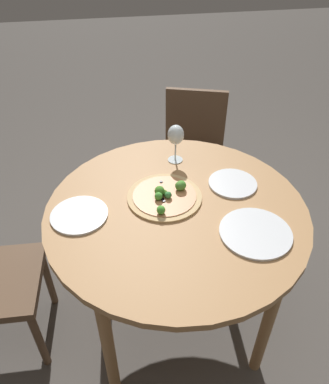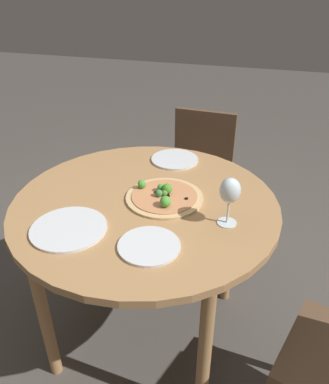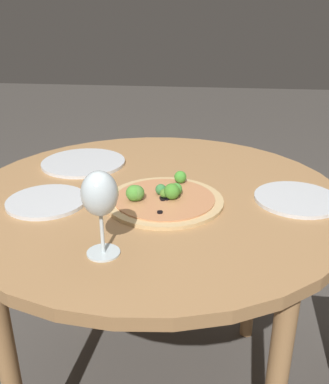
% 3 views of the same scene
% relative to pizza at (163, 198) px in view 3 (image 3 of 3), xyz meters
% --- Properties ---
extents(dining_table, '(1.05, 1.05, 0.76)m').
position_rel_pizza_xyz_m(dining_table, '(-0.03, 0.07, -0.10)').
color(dining_table, '#A87A4C').
rests_on(dining_table, ground_plane).
extents(pizza, '(0.31, 0.31, 0.06)m').
position_rel_pizza_xyz_m(pizza, '(0.00, 0.00, 0.00)').
color(pizza, tan).
rests_on(pizza, dining_table).
extents(wine_glass, '(0.07, 0.07, 0.18)m').
position_rel_pizza_xyz_m(wine_glass, '(-0.09, -0.26, 0.12)').
color(wine_glass, silver).
rests_on(wine_glass, dining_table).
extents(plate_near, '(0.27, 0.27, 0.01)m').
position_rel_pizza_xyz_m(plate_near, '(-0.29, 0.26, -0.01)').
color(plate_near, silver).
rests_on(plate_near, dining_table).
extents(plate_far, '(0.21, 0.21, 0.01)m').
position_rel_pizza_xyz_m(plate_far, '(-0.30, -0.04, -0.01)').
color(plate_far, silver).
rests_on(plate_far, dining_table).
extents(plate_side, '(0.22, 0.22, 0.01)m').
position_rel_pizza_xyz_m(plate_side, '(0.35, 0.05, -0.01)').
color(plate_side, silver).
rests_on(plate_side, dining_table).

